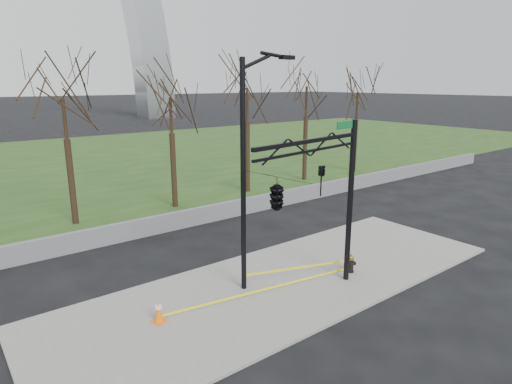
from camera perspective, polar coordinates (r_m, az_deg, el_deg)
ground at (r=16.40m, az=4.07°, el=-11.91°), size 500.00×500.00×0.00m
sidewalk at (r=16.38m, az=4.07°, el=-11.75°), size 18.00×6.00×0.10m
grass_strip at (r=42.70m, az=-23.84°, el=3.33°), size 120.00×40.00×0.06m
guardrail at (r=22.39m, az=-9.69°, el=-3.57°), size 60.00×0.30×0.90m
tree_row at (r=24.68m, az=-17.25°, el=5.80°), size 43.29×4.00×7.73m
fire_hydrant at (r=17.29m, az=12.35°, el=-9.20°), size 0.46×0.30×0.73m
traffic_cone at (r=13.98m, az=-12.72°, el=-15.09°), size 0.46×0.46×0.71m
street_light at (r=14.49m, az=-1.03°, el=4.21°), size 2.39×0.37×8.21m
traffic_signal_mast at (r=12.93m, az=4.99°, el=0.44°), size 5.05×2.54×6.00m
caution_tape at (r=15.67m, az=2.97°, el=-11.64°), size 7.44×1.42×0.39m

